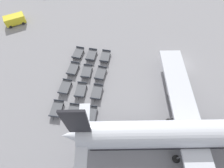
# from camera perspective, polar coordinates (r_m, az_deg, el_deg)

# --- Properties ---
(ground_plane) EXTENTS (500.00, 500.00, 0.00)m
(ground_plane) POSITION_cam_1_polar(r_m,az_deg,el_deg) (37.40, 22.04, 6.08)
(ground_plane) COLOR gray
(airplane) EXTENTS (31.68, 38.10, 11.56)m
(airplane) POSITION_cam_1_polar(r_m,az_deg,el_deg) (27.49, 26.42, -14.38)
(airplane) COLOR silver
(airplane) RESTS_ON ground_plane
(service_van) EXTENTS (3.96, 4.84, 1.98)m
(service_van) POSITION_cam_1_polar(r_m,az_deg,el_deg) (48.21, -29.16, 17.91)
(service_van) COLOR yellow
(service_van) RESTS_ON ground_plane
(baggage_dolly_row_near_col_a) EXTENTS (3.74, 2.23, 0.92)m
(baggage_dolly_row_near_col_a) POSITION_cam_1_polar(r_m,az_deg,el_deg) (36.55, -11.01, 9.85)
(baggage_dolly_row_near_col_a) COLOR #515459
(baggage_dolly_row_near_col_a) RESTS_ON ground_plane
(baggage_dolly_row_near_col_b) EXTENTS (3.73, 2.14, 0.92)m
(baggage_dolly_row_near_col_b) POSITION_cam_1_polar(r_m,az_deg,el_deg) (34.18, -12.62, 4.87)
(baggage_dolly_row_near_col_b) COLOR #515459
(baggage_dolly_row_near_col_b) RESTS_ON ground_plane
(baggage_dolly_row_near_col_c) EXTENTS (3.73, 2.10, 0.92)m
(baggage_dolly_row_near_col_c) POSITION_cam_1_polar(r_m,az_deg,el_deg) (32.18, -15.09, -0.91)
(baggage_dolly_row_near_col_c) COLOR #515459
(baggage_dolly_row_near_col_c) RESTS_ON ground_plane
(baggage_dolly_row_near_col_d) EXTENTS (3.70, 1.96, 0.92)m
(baggage_dolly_row_near_col_d) POSITION_cam_1_polar(r_m,az_deg,el_deg) (30.50, -17.62, -7.70)
(baggage_dolly_row_near_col_d) COLOR #515459
(baggage_dolly_row_near_col_d) RESTS_ON ground_plane
(baggage_dolly_row_mid_a_col_a) EXTENTS (3.73, 2.10, 0.92)m
(baggage_dolly_row_mid_a_col_a) POSITION_cam_1_polar(r_m,az_deg,el_deg) (35.81, -6.75, 9.38)
(baggage_dolly_row_mid_a_col_a) COLOR #515459
(baggage_dolly_row_mid_a_col_a) RESTS_ON ground_plane
(baggage_dolly_row_mid_a_col_b) EXTENTS (3.70, 1.96, 0.92)m
(baggage_dolly_row_mid_a_col_b) POSITION_cam_1_polar(r_m,az_deg,el_deg) (33.32, -8.28, 4.07)
(baggage_dolly_row_mid_a_col_b) COLOR #515459
(baggage_dolly_row_mid_a_col_b) RESTS_ON ground_plane
(baggage_dolly_row_mid_a_col_c) EXTENTS (3.70, 1.96, 0.92)m
(baggage_dolly_row_mid_a_col_c) POSITION_cam_1_polar(r_m,az_deg,el_deg) (31.24, -10.19, -1.94)
(baggage_dolly_row_mid_a_col_c) COLOR #515459
(baggage_dolly_row_mid_a_col_c) RESTS_ON ground_plane
(baggage_dolly_row_mid_a_col_d) EXTENTS (3.70, 1.97, 0.92)m
(baggage_dolly_row_mid_a_col_d) POSITION_cam_1_polar(r_m,az_deg,el_deg) (29.54, -12.65, -9.02)
(baggage_dolly_row_mid_a_col_d) COLOR #515459
(baggage_dolly_row_mid_a_col_d) RESTS_ON ground_plane
(baggage_dolly_row_mid_b_col_a) EXTENTS (3.72, 2.06, 0.92)m
(baggage_dolly_row_mid_b_col_a) POSITION_cam_1_polar(r_m,az_deg,el_deg) (35.34, -2.24, 8.96)
(baggage_dolly_row_mid_b_col_a) COLOR #515459
(baggage_dolly_row_mid_b_col_a) RESTS_ON ground_plane
(baggage_dolly_row_mid_b_col_b) EXTENTS (3.74, 2.21, 0.92)m
(baggage_dolly_row_mid_b_col_b) POSITION_cam_1_polar(r_m,az_deg,el_deg) (32.79, -3.76, 3.49)
(baggage_dolly_row_mid_b_col_b) COLOR #515459
(baggage_dolly_row_mid_b_col_b) RESTS_ON ground_plane
(baggage_dolly_row_mid_b_col_c) EXTENTS (3.72, 2.03, 0.92)m
(baggage_dolly_row_mid_b_col_c) POSITION_cam_1_polar(r_m,az_deg,el_deg) (30.65, -5.00, -2.63)
(baggage_dolly_row_mid_b_col_c) COLOR #515459
(baggage_dolly_row_mid_b_col_c) RESTS_ON ground_plane
(baggage_dolly_row_mid_b_col_d) EXTENTS (3.70, 1.97, 0.92)m
(baggage_dolly_row_mid_b_col_d) POSITION_cam_1_polar(r_m,az_deg,el_deg) (28.90, -6.93, -9.87)
(baggage_dolly_row_mid_b_col_d) COLOR #515459
(baggage_dolly_row_mid_b_col_d) RESTS_ON ground_plane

